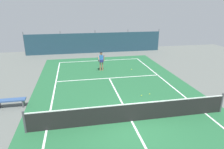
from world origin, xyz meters
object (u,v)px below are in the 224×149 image
tennis_ball_midcourt (150,94)px  tennis_ball_by_sideline (142,96)px  courtside_bench (11,101)px  tennis_ball_near_player (132,69)px  tennis_player (101,60)px  tennis_net (132,112)px  parked_car (72,42)px

tennis_ball_midcourt → tennis_ball_by_sideline: size_ratio=1.00×
tennis_ball_midcourt → courtside_bench: bearing=-179.0°
tennis_ball_near_player → tennis_ball_by_sideline: (-0.93, -5.50, 0.00)m
tennis_ball_midcourt → tennis_ball_by_sideline: bearing=-167.3°
tennis_player → tennis_ball_near_player: bearing=175.7°
tennis_player → courtside_bench: (-6.00, -5.81, -0.59)m
tennis_ball_near_player → courtside_bench: courtside_bench is taller
tennis_ball_near_player → tennis_ball_midcourt: same height
tennis_net → tennis_ball_midcourt: size_ratio=153.33×
tennis_ball_near_player → tennis_player: bearing=173.7°
tennis_player → parked_car: bearing=-75.0°
tennis_ball_midcourt → tennis_ball_by_sideline: same height
tennis_player → tennis_ball_midcourt: size_ratio=24.85×
tennis_net → tennis_ball_midcourt: bearing=54.4°
tennis_ball_by_sideline → parked_car: parked_car is taller
tennis_ball_near_player → tennis_ball_by_sideline: bearing=-99.6°
tennis_net → courtside_bench: tennis_net is taller
tennis_ball_midcourt → tennis_ball_near_player: bearing=86.4°
tennis_player → tennis_net: bearing=94.1°
tennis_player → tennis_ball_near_player: size_ratio=24.85×
tennis_ball_near_player → parked_car: bearing=115.3°
tennis_net → tennis_ball_by_sideline: 3.15m
tennis_ball_near_player → tennis_ball_midcourt: 5.37m
tennis_net → tennis_ball_midcourt: (2.06, 2.88, -0.48)m
tennis_net → tennis_player: tennis_player is taller
tennis_ball_by_sideline → tennis_ball_midcourt: bearing=12.7°
tennis_player → tennis_ball_midcourt: tennis_player is taller
tennis_player → tennis_ball_by_sideline: size_ratio=24.85×
tennis_player → tennis_ball_by_sideline: tennis_player is taller
tennis_net → courtside_bench: 6.88m
tennis_ball_near_player → tennis_ball_midcourt: (-0.33, -5.36, 0.00)m
tennis_ball_near_player → tennis_net: bearing=-106.2°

